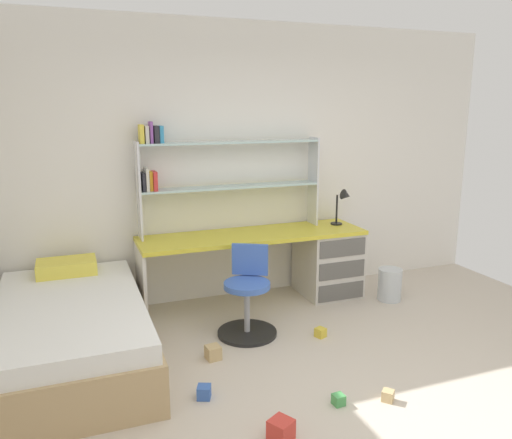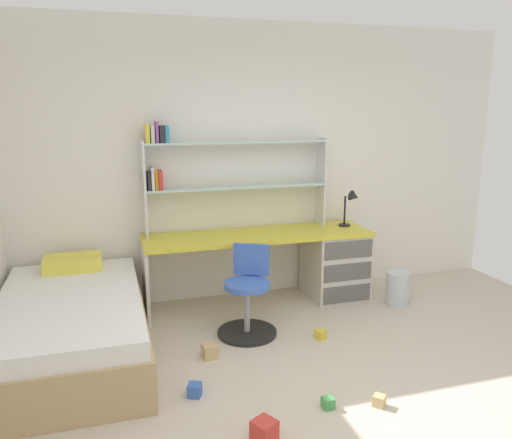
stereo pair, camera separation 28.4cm
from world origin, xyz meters
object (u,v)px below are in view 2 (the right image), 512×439
object	(u,v)px
swivel_chair	(248,300)
toy_block_natural_5	(210,351)
bed_platform	(71,327)
toy_block_natural_1	(379,401)
toy_block_blue_3	(195,390)
bookshelf_hutch	(218,168)
desk	(315,259)
toy_block_green_0	(328,403)
toy_block_yellow_2	(320,334)
waste_bin	(397,288)
toy_block_red_4	(264,431)
desk_lamp	(352,202)

from	to	relation	value
swivel_chair	toy_block_natural_5	world-z (taller)	swivel_chair
bed_platform	toy_block_natural_1	world-z (taller)	bed_platform
toy_block_blue_3	bookshelf_hutch	bearing A→B (deg)	71.49
desk	toy_block_natural_5	bearing A→B (deg)	-143.51
swivel_chair	bed_platform	world-z (taller)	swivel_chair
toy_block_green_0	toy_block_blue_3	bearing A→B (deg)	154.35
swivel_chair	toy_block_blue_3	size ratio (longest dim) A/B	8.55
toy_block_natural_5	toy_block_yellow_2	bearing A→B (deg)	2.89
desk	toy_block_natural_1	size ratio (longest dim) A/B	29.89
toy_block_blue_3	toy_block_natural_5	distance (m)	0.55
toy_block_natural_1	toy_block_yellow_2	world-z (taller)	toy_block_yellow_2
desk	toy_block_blue_3	bearing A→B (deg)	-135.85
toy_block_blue_3	bed_platform	bearing A→B (deg)	134.97
desk	waste_bin	world-z (taller)	desk
bed_platform	toy_block_red_4	distance (m)	1.83
desk	toy_block_green_0	world-z (taller)	desk
desk_lamp	toy_block_green_0	world-z (taller)	desk_lamp
toy_block_blue_3	toy_block_red_4	world-z (taller)	toy_block_red_4
toy_block_yellow_2	desk	bearing A→B (deg)	70.09
swivel_chair	bookshelf_hutch	bearing A→B (deg)	94.66
bed_platform	toy_block_natural_1	bearing A→B (deg)	-33.19
swivel_chair	toy_block_blue_3	bearing A→B (deg)	-126.16
swivel_chair	toy_block_red_4	bearing A→B (deg)	-102.00
desk	toy_block_blue_3	distance (m)	2.15
desk	bed_platform	world-z (taller)	desk
swivel_chair	bed_platform	size ratio (longest dim) A/B	0.40
desk	bookshelf_hutch	world-z (taller)	bookshelf_hutch
waste_bin	toy_block_yellow_2	size ratio (longest dim) A/B	4.13
bed_platform	toy_block_natural_5	xyz separation A→B (m)	(1.04, -0.32, -0.20)
toy_block_red_4	toy_block_natural_5	distance (m)	1.10
bed_platform	toy_block_yellow_2	world-z (taller)	bed_platform
toy_block_natural_5	toy_block_green_0	bearing A→B (deg)	-55.83
waste_bin	toy_block_red_4	bearing A→B (deg)	-139.40
toy_block_natural_1	toy_block_yellow_2	distance (m)	1.03
toy_block_red_4	toy_block_natural_5	bearing A→B (deg)	95.63
toy_block_blue_3	toy_block_red_4	xyz separation A→B (m)	(0.32, -0.59, 0.02)
desk_lamp	toy_block_natural_5	world-z (taller)	desk_lamp
toy_block_yellow_2	bookshelf_hutch	bearing A→B (deg)	119.52
bed_platform	desk_lamp	bearing A→B (deg)	13.67
desk_lamp	toy_block_red_4	distance (m)	2.79
bed_platform	toy_block_green_0	distance (m)	2.06
toy_block_red_4	desk	bearing A→B (deg)	59.77
toy_block_yellow_2	toy_block_blue_3	size ratio (longest dim) A/B	0.89
swivel_chair	waste_bin	world-z (taller)	swivel_chair
desk	toy_block_yellow_2	xyz separation A→B (m)	(-0.33, -0.92, -0.37)
desk_lamp	toy_block_natural_5	xyz separation A→B (m)	(-1.72, -0.99, -0.93)
toy_block_natural_1	toy_block_blue_3	xyz separation A→B (m)	(-1.16, 0.47, 0.01)
toy_block_natural_1	bed_platform	bearing A→B (deg)	146.81
toy_block_natural_1	toy_block_yellow_2	size ratio (longest dim) A/B	0.94
toy_block_yellow_2	toy_block_natural_5	distance (m)	0.98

